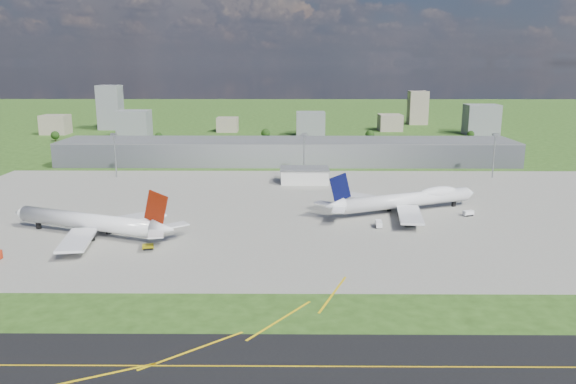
{
  "coord_description": "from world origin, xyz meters",
  "views": [
    {
      "loc": [
        2.99,
        -206.92,
        65.28
      ],
      "look_at": [
        1.21,
        37.88,
        9.0
      ],
      "focal_mm": 35.0,
      "sensor_mm": 36.0,
      "label": 1
    }
  ],
  "objects_px": {
    "van_white_far": "(468,213)",
    "tug_yellow": "(148,247)",
    "airliner_red_twin": "(92,223)",
    "airliner_blue_quad": "(407,200)",
    "van_white_near": "(379,224)"
  },
  "relations": [
    {
      "from": "tug_yellow",
      "to": "van_white_near",
      "type": "relative_size",
      "value": 0.78
    },
    {
      "from": "airliner_red_twin",
      "to": "van_white_near",
      "type": "bearing_deg",
      "value": -152.26
    },
    {
      "from": "van_white_far",
      "to": "tug_yellow",
      "type": "bearing_deg",
      "value": 178.33
    },
    {
      "from": "airliner_red_twin",
      "to": "van_white_near",
      "type": "xyz_separation_m",
      "value": [
        112.13,
        12.92,
        -4.14
      ]
    },
    {
      "from": "airliner_blue_quad",
      "to": "tug_yellow",
      "type": "distance_m",
      "value": 115.78
    },
    {
      "from": "airliner_blue_quad",
      "to": "van_white_near",
      "type": "distance_m",
      "value": 29.24
    },
    {
      "from": "airliner_red_twin",
      "to": "van_white_far",
      "type": "bearing_deg",
      "value": -147.56
    },
    {
      "from": "airliner_red_twin",
      "to": "airliner_blue_quad",
      "type": "xyz_separation_m",
      "value": [
        128.25,
        36.94,
        0.15
      ]
    },
    {
      "from": "van_white_near",
      "to": "van_white_far",
      "type": "xyz_separation_m",
      "value": [
        41.85,
        17.8,
        -0.17
      ]
    },
    {
      "from": "airliner_red_twin",
      "to": "van_white_far",
      "type": "relative_size",
      "value": 14.2
    },
    {
      "from": "tug_yellow",
      "to": "van_white_far",
      "type": "height_order",
      "value": "van_white_far"
    },
    {
      "from": "airliner_red_twin",
      "to": "tug_yellow",
      "type": "relative_size",
      "value": 16.72
    },
    {
      "from": "airliner_red_twin",
      "to": "airliner_blue_quad",
      "type": "distance_m",
      "value": 133.46
    },
    {
      "from": "airliner_red_twin",
      "to": "van_white_far",
      "type": "distance_m",
      "value": 157.08
    },
    {
      "from": "airliner_red_twin",
      "to": "van_white_far",
      "type": "xyz_separation_m",
      "value": [
        153.98,
        30.72,
        -4.31
      ]
    }
  ]
}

